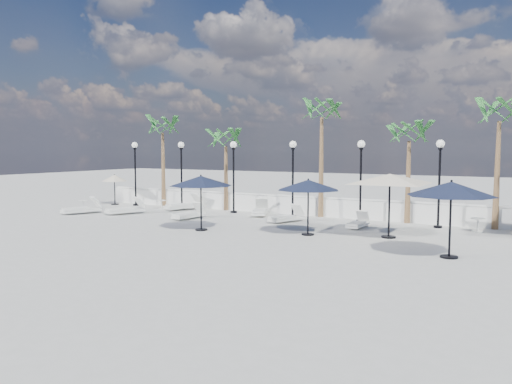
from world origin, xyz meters
The scene contains 28 objects.
ground centered at (0.00, 0.00, 0.00)m, with size 100.00×100.00×0.00m, color #9C9C97.
balustrade centered at (0.00, 7.50, 0.47)m, with size 26.00×0.30×1.01m.
lamppost_0 centered at (-10.50, 6.50, 2.49)m, with size 0.36×0.36×3.84m.
lamppost_1 centered at (-7.00, 6.50, 2.49)m, with size 0.36×0.36×3.84m.
lamppost_2 centered at (-3.50, 6.50, 2.49)m, with size 0.36×0.36×3.84m.
lamppost_3 centered at (0.00, 6.50, 2.49)m, with size 0.36×0.36×3.84m.
lamppost_4 centered at (3.50, 6.50, 2.49)m, with size 0.36×0.36×3.84m.
lamppost_5 centered at (7.00, 6.50, 2.49)m, with size 0.36×0.36×3.84m.
palm_0 centered at (-9.00, 7.30, 4.53)m, with size 2.60×2.60×5.50m.
palm_1 centered at (-4.50, 7.30, 3.75)m, with size 2.60×2.60×4.70m.
palm_2 centered at (1.20, 7.30, 5.12)m, with size 2.60×2.60×6.10m.
palm_3 centered at (5.50, 7.30, 3.95)m, with size 2.60×2.60×4.90m.
palm_4 centered at (9.20, 7.30, 4.73)m, with size 2.60×2.60×5.70m.
lounger_0 centered at (-6.61, 6.22, 0.27)m, with size 1.46×2.25×0.81m.
lounger_1 centered at (-10.35, 2.21, 0.26)m, with size 1.36×2.16×0.77m.
lounger_2 centered at (-8.19, 3.24, 0.26)m, with size 1.40×2.14×0.77m.
lounger_3 centered at (0.51, 4.77, 0.24)m, with size 1.25×2.00×0.72m.
lounger_4 centered at (-4.17, 3.40, 0.24)m, with size 0.84×1.93×0.70m.
lounger_5 centered at (-1.71, 6.22, 0.26)m, with size 1.39×2.15×0.77m.
lounger_6 centered at (3.96, 4.73, 0.21)m, with size 0.58×1.70×0.63m.
side_table_0 centered at (-12.00, 3.76, 0.29)m, with size 0.50×0.50×0.48m.
side_table_1 centered at (-8.03, 5.95, 0.30)m, with size 0.51×0.51×0.50m.
side_table_2 centered at (8.62, 6.20, 0.35)m, with size 0.59×0.59×0.58m.
parasol_navy_left centered at (-1.63, 0.89, 2.08)m, with size 2.68×2.68×2.37m.
parasol_navy_mid centered at (2.77, 2.05, 2.00)m, with size 2.54×2.54×2.27m.
parasol_navy_right centered at (8.34, 0.38, 2.18)m, with size 2.77×2.77×2.48m.
parasol_cream_sq_a centered at (5.75, 3.01, 2.47)m, with size 5.44×5.44×2.67m.
parasol_cream_small centered at (-11.94, 6.20, 1.62)m, with size 1.54×1.54×1.89m.
Camera 1 is at (10.62, -16.19, 3.46)m, focal length 35.00 mm.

